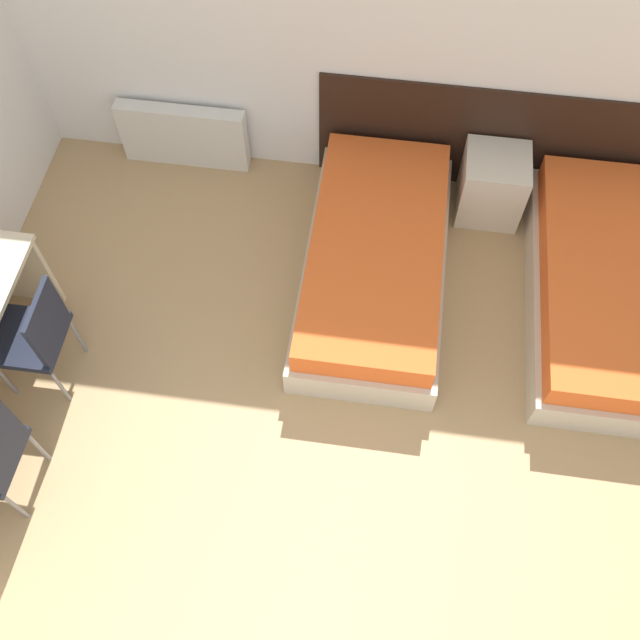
{
  "coord_description": "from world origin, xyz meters",
  "views": [
    {
      "loc": [
        0.3,
        -0.03,
        4.23
      ],
      "look_at": [
        0.0,
        2.13,
        0.55
      ],
      "focal_mm": 40.0,
      "sensor_mm": 36.0,
      "label": 1
    }
  ],
  "objects_px": {
    "bed_near_window": "(375,261)",
    "bed_near_door": "(604,287)",
    "chair_near_laptop": "(35,335)",
    "nightstand": "(492,185)"
  },
  "relations": [
    {
      "from": "bed_near_window",
      "to": "nightstand",
      "type": "distance_m",
      "value": 1.09
    },
    {
      "from": "chair_near_laptop",
      "to": "bed_near_door",
      "type": "bearing_deg",
      "value": 15.9
    },
    {
      "from": "bed_near_window",
      "to": "bed_near_door",
      "type": "bearing_deg",
      "value": 0.0
    },
    {
      "from": "chair_near_laptop",
      "to": "bed_near_window",
      "type": "bearing_deg",
      "value": 27.27
    },
    {
      "from": "bed_near_door",
      "to": "nightstand",
      "type": "relative_size",
      "value": 3.69
    },
    {
      "from": "bed_near_door",
      "to": "bed_near_window",
      "type": "bearing_deg",
      "value": 180.0
    },
    {
      "from": "bed_near_door",
      "to": "chair_near_laptop",
      "type": "height_order",
      "value": "chair_near_laptop"
    },
    {
      "from": "bed_near_window",
      "to": "bed_near_door",
      "type": "relative_size",
      "value": 1.0
    },
    {
      "from": "bed_near_window",
      "to": "nightstand",
      "type": "relative_size",
      "value": 3.69
    },
    {
      "from": "bed_near_window",
      "to": "bed_near_door",
      "type": "distance_m",
      "value": 1.56
    }
  ]
}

